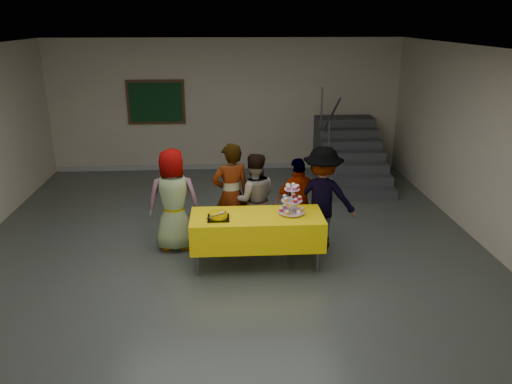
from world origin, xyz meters
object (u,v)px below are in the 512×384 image
schoolchild_b (231,195)px  schoolchild_a (173,200)px  bake_table (257,229)px  schoolchild_e (322,198)px  schoolchild_d (298,203)px  noticeboard (156,102)px  bear_cake (218,215)px  staircase (348,156)px  cupcake_stand (292,202)px  schoolchild_c (254,199)px

schoolchild_b → schoolchild_a: bearing=-7.5°
bake_table → schoolchild_a: size_ratio=1.18×
bake_table → schoolchild_e: schoolchild_e is taller
schoolchild_d → schoolchild_e: size_ratio=0.89×
bake_table → noticeboard: 5.37m
bear_cake → schoolchild_e: 1.70m
bear_cake → schoolchild_e: bearing=22.2°
schoolchild_d → noticeboard: size_ratio=1.10×
schoolchild_e → schoolchild_a: bearing=10.8°
noticeboard → schoolchild_a: bearing=-80.0°
schoolchild_a → staircase: staircase is taller
schoolchild_b → cupcake_stand: bearing=126.0°
schoolchild_d → staircase: bearing=-131.2°
cupcake_stand → bear_cake: cupcake_stand is taller
schoolchild_b → schoolchild_c: schoolchild_b is taller
bake_table → cupcake_stand: (0.50, 0.03, 0.40)m
noticeboard → bake_table: bearing=-68.0°
bake_table → noticeboard: noticeboard is taller
schoolchild_a → schoolchild_c: bearing=-176.8°
cupcake_stand → schoolchild_e: schoolchild_e is taller
cupcake_stand → staircase: (1.81, 4.02, -0.47)m
schoolchild_a → schoolchild_b: (0.88, 0.11, 0.02)m
schoolchild_d → noticeboard: 5.14m
staircase → schoolchild_e: bearing=-110.0°
bake_table → schoolchild_c: bearing=89.8°
bear_cake → staircase: (2.85, 4.14, -0.34)m
schoolchild_b → bake_table: bearing=101.2°
bear_cake → staircase: bearing=55.5°
schoolchild_b → noticeboard: 4.53m
bear_cake → schoolchild_b: bearing=77.0°
schoolchild_a → schoolchild_d: size_ratio=1.11×
schoolchild_b → schoolchild_e: schoolchild_b is taller
schoolchild_a → schoolchild_b: 0.88m
staircase → schoolchild_a: bearing=-135.9°
cupcake_stand → staircase: 4.43m
bear_cake → schoolchild_c: (0.54, 0.85, -0.09)m
bake_table → bear_cake: bear_cake is taller
bake_table → schoolchild_b: schoolchild_b is taller
schoolchild_b → noticeboard: bearing=-83.1°
schoolchild_a → staircase: size_ratio=0.66×
schoolchild_e → schoolchild_d: bearing=8.5°
bake_table → schoolchild_a: (-1.23, 0.63, 0.24)m
schoolchild_c → staircase: size_ratio=0.61×
cupcake_stand → schoolchild_a: size_ratio=0.28×
cupcake_stand → schoolchild_b: bearing=140.4°
schoolchild_c → staircase: bearing=-128.5°
bake_table → cupcake_stand: cupcake_stand is taller
bake_table → schoolchild_b: (-0.35, 0.73, 0.27)m
schoolchild_a → noticeboard: noticeboard is taller
cupcake_stand → bear_cake: 1.05m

